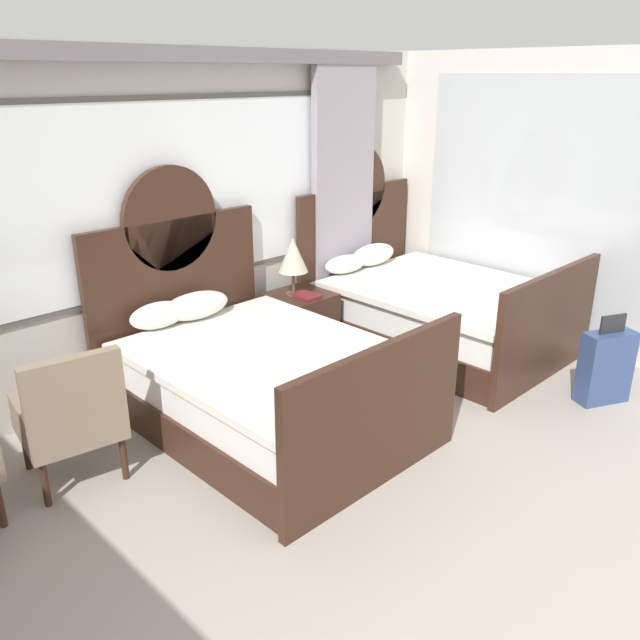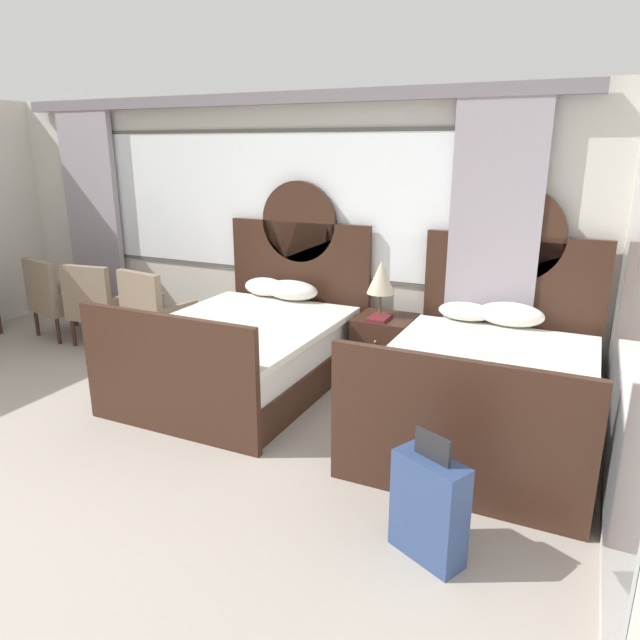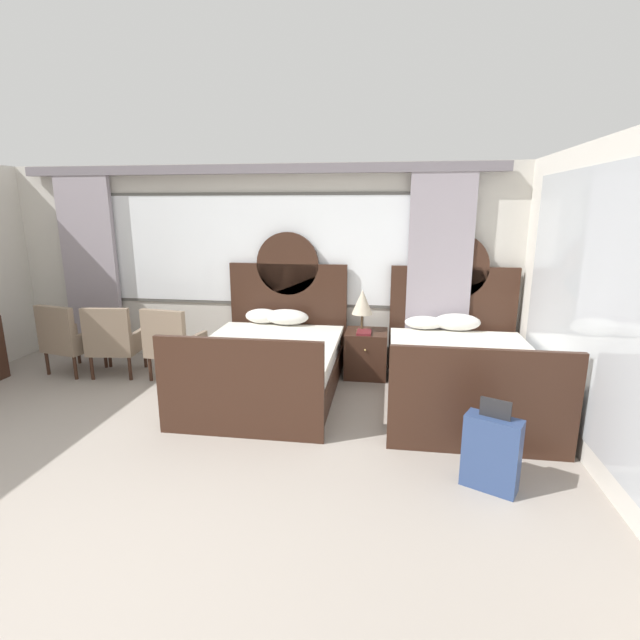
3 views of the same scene
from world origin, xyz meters
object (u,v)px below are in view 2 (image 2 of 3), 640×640
book_on_nightstand (379,318)px  armchair_by_window_left (154,312)px  armchair_by_window_centre (98,303)px  table_lamp_on_nightstand (381,278)px  bed_near_window (249,345)px  bed_near_mirror (486,385)px  suitcase_on_floor (429,508)px  armchair_by_window_right (57,297)px  nightstand_between_beds (385,346)px

book_on_nightstand → armchair_by_window_left: (-2.39, -0.38, -0.13)m
armchair_by_window_left → armchair_by_window_centre: size_ratio=1.00×
table_lamp_on_nightstand → book_on_nightstand: table_lamp_on_nightstand is taller
book_on_nightstand → armchair_by_window_centre: bearing=-173.2°
bed_near_window → book_on_nightstand: size_ratio=8.71×
bed_near_mirror → table_lamp_on_nightstand: bed_near_mirror is taller
bed_near_mirror → book_on_nightstand: 1.30m
table_lamp_on_nightstand → armchair_by_window_left: table_lamp_on_nightstand is taller
bed_near_window → book_on_nightstand: bed_near_window is taller
bed_near_mirror → book_on_nightstand: bearing=151.1°
suitcase_on_floor → armchair_by_window_left: bearing=151.3°
armchair_by_window_left → armchair_by_window_right: 1.44m
bed_near_window → armchair_by_window_centre: bearing=173.7°
armchair_by_window_left → armchair_by_window_right: size_ratio=1.00×
book_on_nightstand → armchair_by_window_centre: (-3.18, -0.38, -0.13)m
table_lamp_on_nightstand → book_on_nightstand: size_ratio=2.06×
book_on_nightstand → bed_near_window: bearing=-150.1°
armchair_by_window_right → armchair_by_window_centre: bearing=-0.1°
bed_near_window → book_on_nightstand: bearing=29.9°
nightstand_between_beds → table_lamp_on_nightstand: table_lamp_on_nightstand is taller
suitcase_on_floor → book_on_nightstand: bearing=115.9°
bed_near_window → bed_near_mirror: (2.18, -0.00, -0.00)m
book_on_nightstand → armchair_by_window_left: armchair_by_window_left is taller
table_lamp_on_nightstand → armchair_by_window_right: 3.85m
nightstand_between_beds → armchair_by_window_left: bearing=-168.6°
armchair_by_window_left → bed_near_window: bearing=-10.1°
bed_near_mirror → nightstand_between_beds: size_ratio=3.82×
bed_near_mirror → armchair_by_window_left: 3.51m
bed_near_mirror → armchair_by_window_right: size_ratio=2.43×
armchair_by_window_centre → suitcase_on_floor: bearing=-24.0°
bed_near_window → armchair_by_window_right: size_ratio=2.43×
bed_near_window → bed_near_mirror: same height
armchair_by_window_centre → table_lamp_on_nightstand: bearing=9.0°
nightstand_between_beds → armchair_by_window_left: (-2.41, -0.49, 0.18)m
table_lamp_on_nightstand → suitcase_on_floor: size_ratio=0.72×
bed_near_mirror → armchair_by_window_left: bearing=176.1°
book_on_nightstand → armchair_by_window_right: size_ratio=0.28×
bed_near_mirror → suitcase_on_floor: 1.68m
armchair_by_window_centre → suitcase_on_floor: size_ratio=1.26×
bed_near_window → suitcase_on_floor: size_ratio=3.05×
bed_near_mirror → armchair_by_window_right: (-4.94, 0.24, 0.11)m
nightstand_between_beds → armchair_by_window_right: (-3.85, -0.48, 0.18)m
bed_near_window → nightstand_between_beds: bearing=33.3°
bed_near_mirror → armchair_by_window_centre: (-4.30, 0.24, 0.11)m
bed_near_window → book_on_nightstand: (1.07, 0.61, 0.24)m
bed_near_window → bed_near_mirror: size_ratio=1.00×
book_on_nightstand → bed_near_mirror: bearing=-28.9°
book_on_nightstand → suitcase_on_floor: size_ratio=0.35×
nightstand_between_beds → armchair_by_window_left: armchair_by_window_left is taller
table_lamp_on_nightstand → book_on_nightstand: (0.04, -0.12, -0.36)m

